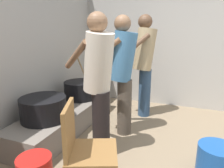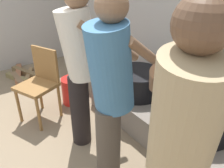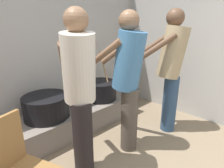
% 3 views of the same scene
% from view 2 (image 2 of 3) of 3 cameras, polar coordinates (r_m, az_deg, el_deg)
% --- Properties ---
extents(block_enclosure_rear, '(4.91, 0.20, 2.38)m').
position_cam_2_polar(block_enclosure_rear, '(3.03, 11.72, 16.64)').
color(block_enclosure_rear, '#ADA8A0').
rests_on(block_enclosure_rear, ground_plane).
extents(hearth_ledge, '(2.02, 0.60, 0.33)m').
position_cam_2_polar(hearth_ledge, '(2.68, 12.16, -9.28)').
color(hearth_ledge, slate).
rests_on(hearth_ledge, ground_plane).
extents(cooking_pot_main, '(0.52, 0.52, 0.74)m').
position_cam_2_polar(cooking_pot_main, '(2.30, 21.60, -8.15)').
color(cooking_pot_main, black).
rests_on(cooking_pot_main, hearth_ledge).
extents(cooking_pot_secondary, '(0.57, 0.57, 0.29)m').
position_cam_2_polar(cooking_pot_secondary, '(2.79, 6.31, 0.44)').
color(cooking_pot_secondary, black).
rests_on(cooking_pot_secondary, hearth_ledge).
extents(cook_in_blue_shirt, '(0.44, 0.72, 1.62)m').
position_cam_2_polar(cook_in_blue_shirt, '(1.68, -0.23, -1.41)').
color(cook_in_blue_shirt, '#4C4238').
rests_on(cook_in_blue_shirt, ground_plane).
extents(cook_in_tan_shirt, '(0.70, 0.72, 1.67)m').
position_cam_2_polar(cook_in_tan_shirt, '(1.18, 16.20, -15.90)').
color(cook_in_tan_shirt, navy).
rests_on(cook_in_tan_shirt, ground_plane).
extents(cook_in_cream_shirt, '(0.61, 0.74, 1.62)m').
position_cam_2_polar(cook_in_cream_shirt, '(2.18, -7.85, 5.32)').
color(cook_in_cream_shirt, black).
rests_on(cook_in_cream_shirt, ground_plane).
extents(chair_brown_wood, '(0.52, 0.52, 0.88)m').
position_cam_2_polar(chair_brown_wood, '(2.87, -17.25, 0.56)').
color(chair_brown_wood, olive).
rests_on(chair_brown_wood, ground_plane).
extents(bucket_red_plastic, '(0.31, 0.31, 0.36)m').
position_cam_2_polar(bucket_red_plastic, '(3.24, -9.53, -1.56)').
color(bucket_red_plastic, red).
rests_on(bucket_red_plastic, ground_plane).
extents(firewood_pile, '(0.94, 0.49, 0.09)m').
position_cam_2_polar(firewood_pile, '(4.20, -21.43, 1.86)').
color(firewood_pile, '#95744D').
rests_on(firewood_pile, ground_plane).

